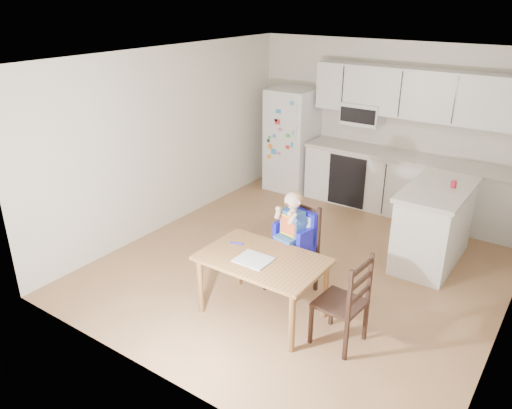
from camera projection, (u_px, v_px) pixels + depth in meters
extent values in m
cube|color=olive|center=(308.00, 263.00, 6.27)|extent=(4.50, 5.00, 0.01)
cube|color=beige|center=(391.00, 125.00, 7.66)|extent=(4.50, 0.02, 2.50)
cube|color=beige|center=(170.00, 139.00, 6.96)|extent=(0.02, 5.00, 2.50)
cube|color=white|center=(317.00, 57.00, 5.28)|extent=(4.50, 5.00, 0.01)
cube|color=silver|center=(292.00, 140.00, 8.37)|extent=(0.72, 0.70, 1.70)
cube|color=silver|center=(412.00, 188.00, 7.48)|extent=(3.34, 0.60, 0.86)
cube|color=beige|center=(415.00, 159.00, 7.29)|extent=(3.37, 0.62, 0.05)
cube|color=black|center=(347.00, 181.00, 7.73)|extent=(0.60, 0.02, 0.80)
cube|color=silver|center=(427.00, 95.00, 7.04)|extent=(3.34, 0.34, 0.70)
cube|color=silver|center=(363.00, 113.00, 7.65)|extent=(0.60, 0.38, 0.33)
cube|color=silver|center=(433.00, 226.00, 6.16)|extent=(0.64, 1.28, 0.94)
cube|color=beige|center=(439.00, 189.00, 5.96)|extent=(0.71, 1.35, 0.05)
cylinder|color=#BA1D34|center=(454.00, 184.00, 5.92)|extent=(0.07, 0.07, 0.09)
cube|color=brown|center=(262.00, 259.00, 5.02)|extent=(1.26, 0.81, 0.04)
cylinder|color=brown|center=(200.00, 286.00, 5.20)|extent=(0.06, 0.06, 0.64)
cylinder|color=brown|center=(238.00, 260.00, 5.70)|extent=(0.06, 0.06, 0.64)
cylinder|color=brown|center=(292.00, 323.00, 4.61)|extent=(0.06, 0.06, 0.64)
cylinder|color=brown|center=(325.00, 290.00, 5.12)|extent=(0.06, 0.06, 0.64)
cube|color=#B7B7BC|center=(254.00, 260.00, 4.97)|extent=(0.34, 0.29, 0.01)
cylinder|color=#1819BD|center=(236.00, 243.00, 5.29)|extent=(0.12, 0.06, 0.02)
cube|color=black|center=(291.00, 253.00, 5.53)|extent=(0.53, 0.53, 0.03)
cube|color=black|center=(265.00, 272.00, 5.63)|extent=(0.04, 0.04, 0.45)
cube|color=black|center=(289.00, 260.00, 5.89)|extent=(0.04, 0.04, 0.45)
cube|color=black|center=(292.00, 286.00, 5.36)|extent=(0.04, 0.04, 0.45)
cube|color=black|center=(316.00, 273.00, 5.62)|extent=(0.04, 0.04, 0.45)
cube|color=black|center=(304.00, 225.00, 5.55)|extent=(0.45, 0.13, 0.54)
cube|color=#1819BD|center=(291.00, 248.00, 5.50)|extent=(0.47, 0.44, 0.11)
cube|color=#1819BD|center=(301.00, 224.00, 5.50)|extent=(0.41, 0.14, 0.37)
cube|color=#4F8CC5|center=(290.00, 243.00, 5.46)|extent=(0.37, 0.33, 0.02)
cube|color=#204B9A|center=(293.00, 222.00, 5.39)|extent=(0.26, 0.19, 0.28)
cube|color=red|center=(288.00, 225.00, 5.35)|extent=(0.20, 0.05, 0.22)
sphere|color=beige|center=(293.00, 200.00, 5.28)|extent=(0.22, 0.22, 0.18)
ellipsoid|color=olive|center=(293.00, 199.00, 5.27)|extent=(0.21, 0.20, 0.15)
cube|color=black|center=(340.00, 303.00, 4.70)|extent=(0.45, 0.45, 0.03)
cube|color=black|center=(331.00, 307.00, 5.04)|extent=(0.04, 0.04, 0.42)
cube|color=black|center=(365.00, 321.00, 4.82)|extent=(0.04, 0.04, 0.42)
cube|color=black|center=(311.00, 325.00, 4.77)|extent=(0.04, 0.04, 0.42)
cube|color=black|center=(346.00, 341.00, 4.55)|extent=(0.04, 0.04, 0.42)
cube|color=black|center=(360.00, 286.00, 4.49)|extent=(0.07, 0.42, 0.50)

